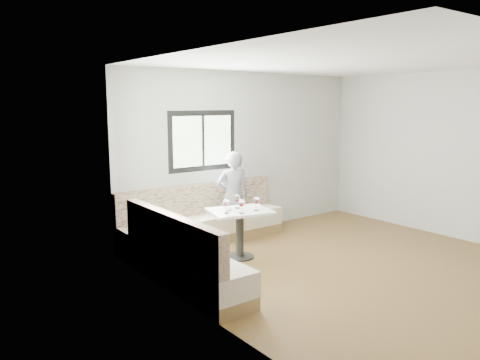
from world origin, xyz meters
TOP-DOWN VIEW (x-y plane):
  - room at (-0.08, 0.08)m, footprint 5.01×5.01m
  - banquette at (-1.59, 1.63)m, footprint 2.90×2.80m
  - table at (-1.03, 1.29)m, footprint 1.02×0.88m
  - person at (-0.58, 2.09)m, footprint 0.63×0.52m
  - olive_ramekin at (-1.19, 1.37)m, footprint 0.10×0.10m
  - wine_glass_a at (-1.31, 1.24)m, footprint 0.10×0.10m
  - wine_glass_b at (-1.15, 1.10)m, footprint 0.10×0.10m
  - wine_glass_c at (-0.87, 1.12)m, footprint 0.10×0.10m
  - wine_glass_d at (-0.99, 1.41)m, footprint 0.10×0.10m

SIDE VIEW (x-z plane):
  - banquette at x=-1.59m, z-range -0.14..0.81m
  - table at x=-1.03m, z-range 0.18..0.90m
  - olive_ramekin at x=-1.19m, z-range 0.72..0.76m
  - person at x=-0.58m, z-range 0.00..1.49m
  - wine_glass_a at x=-1.31m, z-range 0.76..0.97m
  - wine_glass_b at x=-1.15m, z-range 0.76..0.97m
  - wine_glass_c at x=-0.87m, z-range 0.76..0.97m
  - wine_glass_d at x=-0.99m, z-range 0.76..0.97m
  - room at x=-0.08m, z-range 0.01..2.82m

